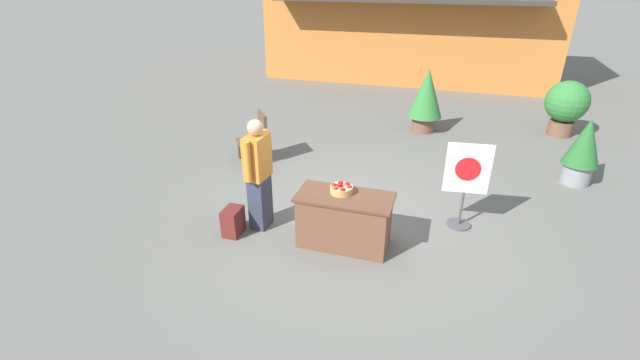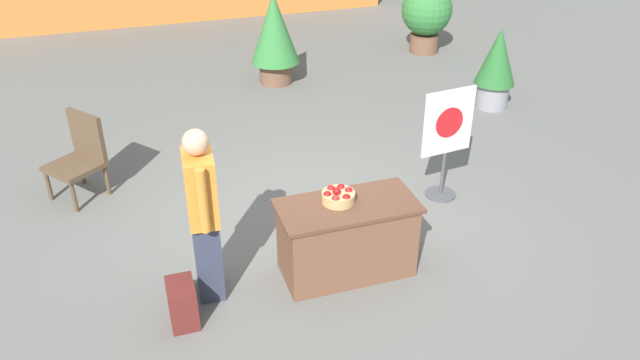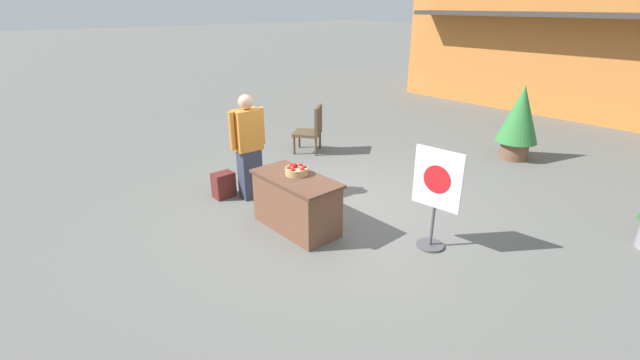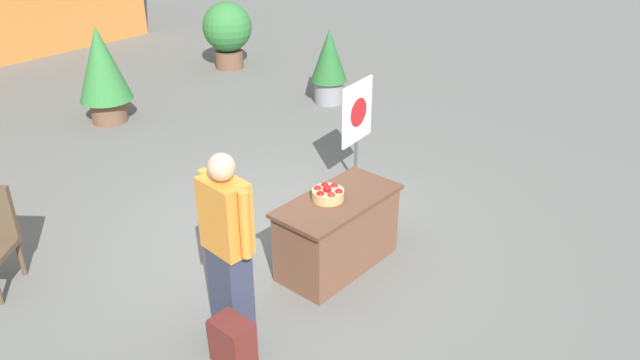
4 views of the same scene
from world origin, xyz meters
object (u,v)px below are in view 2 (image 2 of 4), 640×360
at_px(poster_board, 447,139).
at_px(patio_chair, 80,154).
at_px(backpack, 182,303).
at_px(display_table, 347,238).
at_px(person_visitor, 203,215).
at_px(potted_plant_far_right, 275,34).
at_px(apple_basket, 338,196).
at_px(potted_plant_far_left, 496,65).
at_px(potted_plant_near_left, 427,13).

xyz_separation_m(poster_board, patio_chair, (-4.02, 1.39, -0.23)).
bearing_deg(backpack, display_table, 8.30).
height_order(person_visitor, potted_plant_far_right, person_visitor).
bearing_deg(person_visitor, apple_basket, 2.96).
bearing_deg(poster_board, potted_plant_far_left, 130.28).
bearing_deg(person_visitor, poster_board, 21.42).
bearing_deg(poster_board, potted_plant_near_left, 149.02).
relative_size(backpack, potted_plant_far_right, 0.28).
bearing_deg(backpack, patio_chair, 107.08).
bearing_deg(display_table, person_visitor, 175.74).
bearing_deg(potted_plant_far_right, display_table, -97.15).
bearing_deg(patio_chair, apple_basket, 97.90).
height_order(patio_chair, potted_plant_near_left, potted_plant_near_left).
relative_size(backpack, potted_plant_near_left, 0.33).
relative_size(person_visitor, potted_plant_far_left, 1.36).
xyz_separation_m(backpack, poster_board, (3.22, 1.24, 0.55)).
height_order(apple_basket, potted_plant_far_right, potted_plant_far_right).
bearing_deg(potted_plant_far_left, person_visitor, -148.13).
distance_m(potted_plant_near_left, potted_plant_far_left, 2.77).
height_order(poster_board, potted_plant_far_left, poster_board).
bearing_deg(backpack, potted_plant_far_left, 33.03).
distance_m(display_table, person_visitor, 1.42).
xyz_separation_m(patio_chair, potted_plant_far_right, (3.10, 2.85, 0.31)).
bearing_deg(potted_plant_near_left, patio_chair, -150.44).
relative_size(potted_plant_near_left, potted_plant_far_left, 1.03).
xyz_separation_m(backpack, patio_chair, (-0.81, 2.63, 0.32)).
bearing_deg(patio_chair, potted_plant_near_left, 171.77).
relative_size(display_table, patio_chair, 1.33).
bearing_deg(backpack, potted_plant_far_right, 67.29).
distance_m(backpack, poster_board, 3.49).
xyz_separation_m(backpack, potted_plant_far_left, (5.24, 3.41, 0.47)).
bearing_deg(potted_plant_near_left, poster_board, -114.26).
relative_size(display_table, backpack, 3.18).
relative_size(poster_board, patio_chair, 1.35).
bearing_deg(poster_board, potted_plant_far_right, -174.41).
bearing_deg(apple_basket, backpack, -168.84).
relative_size(potted_plant_near_left, potted_plant_far_right, 0.85).
bearing_deg(backpack, potted_plant_near_left, 48.60).
height_order(person_visitor, poster_board, person_visitor).
bearing_deg(potted_plant_far_right, person_visitor, -111.17).
relative_size(display_table, potted_plant_near_left, 1.04).
bearing_deg(display_table, potted_plant_far_left, 41.32).
bearing_deg(display_table, poster_board, 32.29).
bearing_deg(potted_plant_near_left, person_visitor, -131.38).
distance_m(apple_basket, patio_chair, 3.33).
bearing_deg(backpack, apple_basket, 11.16).
distance_m(poster_board, potted_plant_near_left, 5.41).
height_order(apple_basket, backpack, apple_basket).
xyz_separation_m(apple_basket, potted_plant_far_right, (0.73, 5.17, 0.00)).
bearing_deg(apple_basket, person_visitor, 178.70).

